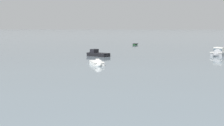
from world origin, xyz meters
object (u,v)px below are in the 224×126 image
object	(u,v)px
rowboat_moored_2	(135,44)
motorboat_moored_2	(95,54)
motorboat_moored_1	(220,54)
motorboat_moored_0	(98,64)

from	to	relation	value
rowboat_moored_2	motorboat_moored_2	bearing A→B (deg)	-0.95
motorboat_moored_1	rowboat_moored_2	bearing A→B (deg)	-119.23
motorboat_moored_1	rowboat_moored_2	distance (m)	38.27
rowboat_moored_2	motorboat_moored_2	distance (m)	37.59
motorboat_moored_0	motorboat_moored_2	xyz separation A→B (m)	(-2.06, 15.24, 0.09)
motorboat_moored_1	rowboat_moored_2	world-z (taller)	motorboat_moored_1
motorboat_moored_1	rowboat_moored_2	xyz separation A→B (m)	(-16.64, 34.46, -0.22)
motorboat_moored_0	motorboat_moored_2	world-z (taller)	motorboat_moored_2
motorboat_moored_0	motorboat_moored_2	bearing A→B (deg)	169.91
motorboat_moored_1	rowboat_moored_2	size ratio (longest dim) A/B	1.67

